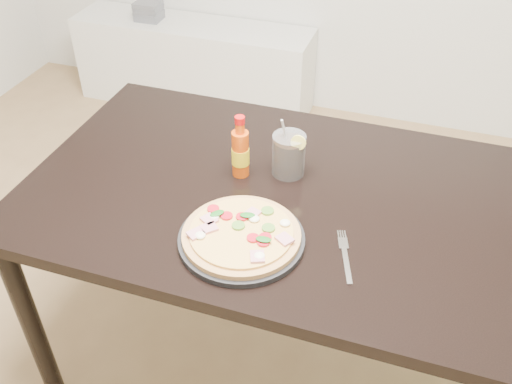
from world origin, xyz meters
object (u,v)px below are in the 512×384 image
(cola_cup, at_px, (289,155))
(dining_table, at_px, (269,211))
(fork, at_px, (345,254))
(media_console, at_px, (194,64))
(hot_sauce_bottle, at_px, (240,152))
(plate, at_px, (241,239))
(pizza, at_px, (241,233))

(cola_cup, bearing_deg, dining_table, -106.51)
(fork, relative_size, media_console, 0.13)
(hot_sauce_bottle, xyz_separation_m, media_console, (-0.87, 1.57, -0.58))
(fork, height_order, media_console, fork)
(dining_table, distance_m, hot_sauce_bottle, 0.20)
(plate, relative_size, pizza, 1.07)
(fork, bearing_deg, media_console, 106.09)
(plate, bearing_deg, dining_table, 89.41)
(cola_cup, xyz_separation_m, fork, (0.23, -0.29, -0.06))
(plate, height_order, pizza, pizza)
(dining_table, height_order, media_console, dining_table)
(pizza, xyz_separation_m, cola_cup, (0.03, 0.33, 0.03))
(media_console, bearing_deg, hot_sauce_bottle, -61.08)
(hot_sauce_bottle, height_order, media_console, hot_sauce_bottle)
(fork, bearing_deg, plate, 169.38)
(hot_sauce_bottle, height_order, cola_cup, hot_sauce_bottle)
(pizza, xyz_separation_m, hot_sauce_bottle, (-0.10, 0.27, 0.05))
(cola_cup, relative_size, media_console, 0.13)
(hot_sauce_bottle, xyz_separation_m, cola_cup, (0.13, 0.05, -0.02))
(cola_cup, bearing_deg, hot_sauce_bottle, -158.27)
(dining_table, relative_size, plate, 4.30)
(plate, bearing_deg, cola_cup, 84.61)
(hot_sauce_bottle, bearing_deg, plate, -69.97)
(pizza, distance_m, media_console, 2.15)
(dining_table, distance_m, plate, 0.25)
(plate, relative_size, media_console, 0.23)
(dining_table, bearing_deg, plate, -90.59)
(pizza, relative_size, fork, 1.65)
(cola_cup, distance_m, fork, 0.38)
(plate, relative_size, hot_sauce_bottle, 1.66)
(cola_cup, relative_size, fork, 1.02)
(hot_sauce_bottle, xyz_separation_m, fork, (0.36, -0.24, -0.07))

